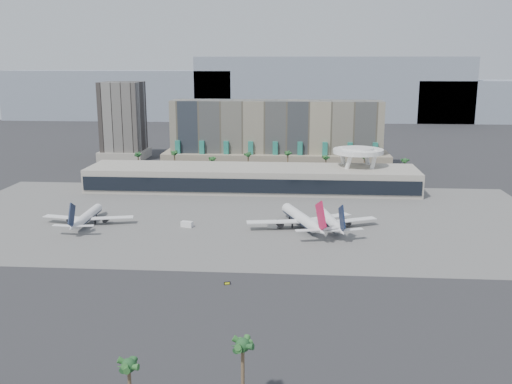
# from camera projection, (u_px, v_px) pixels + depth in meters

# --- Properties ---
(ground) EXTENTS (900.00, 900.00, 0.00)m
(ground) POSITION_uv_depth(u_px,v_px,m) (225.00, 262.00, 191.18)
(ground) COLOR #232326
(ground) RESTS_ON ground
(apron_pad) EXTENTS (260.00, 130.00, 0.06)m
(apron_pad) POSITION_uv_depth(u_px,v_px,m) (241.00, 218.00, 244.62)
(apron_pad) COLOR #5B5B59
(apron_pad) RESTS_ON ground
(mountain_ridge) EXTENTS (680.00, 60.00, 70.00)m
(mountain_ridge) POSITION_uv_depth(u_px,v_px,m) (303.00, 94.00, 639.12)
(mountain_ridge) COLOR gray
(mountain_ridge) RESTS_ON ground
(hotel) EXTENTS (140.00, 30.00, 42.00)m
(hotel) POSITION_uv_depth(u_px,v_px,m) (276.00, 141.00, 356.15)
(hotel) COLOR gray
(hotel) RESTS_ON ground
(office_tower) EXTENTS (30.00, 30.00, 52.00)m
(office_tower) POSITION_uv_depth(u_px,v_px,m) (123.00, 125.00, 387.26)
(office_tower) COLOR black
(office_tower) RESTS_ON ground
(terminal) EXTENTS (170.00, 32.50, 14.50)m
(terminal) POSITION_uv_depth(u_px,v_px,m) (252.00, 177.00, 296.44)
(terminal) COLOR #ADA898
(terminal) RESTS_ON ground
(saucer_structure) EXTENTS (26.00, 26.00, 21.89)m
(saucer_structure) POSITION_uv_depth(u_px,v_px,m) (358.00, 154.00, 295.75)
(saucer_structure) COLOR white
(saucer_structure) RESTS_ON ground
(palm_row) EXTENTS (157.80, 2.80, 13.10)m
(palm_row) POSITION_uv_depth(u_px,v_px,m) (269.00, 159.00, 329.20)
(palm_row) COLOR brown
(palm_row) RESTS_ON ground
(airliner_left) EXTENTS (37.86, 38.97, 13.45)m
(airliner_left) POSITION_uv_depth(u_px,v_px,m) (87.00, 217.00, 233.80)
(airliner_left) COLOR white
(airliner_left) RESTS_ON ground
(airliner_centre) EXTENTS (42.66, 44.03, 15.97)m
(airliner_centre) POSITION_uv_depth(u_px,v_px,m) (301.00, 218.00, 228.84)
(airliner_centre) COLOR white
(airliner_centre) RESTS_ON ground
(airliner_right) EXTENTS (39.22, 40.78, 14.24)m
(airliner_right) POSITION_uv_depth(u_px,v_px,m) (329.00, 220.00, 228.24)
(airliner_right) COLOR white
(airliner_right) RESTS_ON ground
(service_vehicle_a) EXTENTS (5.15, 3.46, 2.30)m
(service_vehicle_a) POSITION_uv_depth(u_px,v_px,m) (187.00, 224.00, 230.75)
(service_vehicle_a) COLOR white
(service_vehicle_a) RESTS_ON ground
(service_vehicle_b) EXTENTS (4.22, 2.80, 2.02)m
(service_vehicle_b) POSITION_uv_depth(u_px,v_px,m) (273.00, 225.00, 229.70)
(service_vehicle_b) COLOR white
(service_vehicle_b) RESTS_ON ground
(taxiway_sign) EXTENTS (1.97, 0.91, 0.91)m
(taxiway_sign) POSITION_uv_depth(u_px,v_px,m) (227.00, 283.00, 171.43)
(taxiway_sign) COLOR black
(taxiway_sign) RESTS_ON ground
(near_palm_a) EXTENTS (6.00, 6.00, 11.04)m
(near_palm_a) POSITION_uv_depth(u_px,v_px,m) (129.00, 372.00, 107.89)
(near_palm_a) COLOR brown
(near_palm_a) RESTS_ON ground
(near_palm_b) EXTENTS (6.00, 6.00, 14.80)m
(near_palm_b) POSITION_uv_depth(u_px,v_px,m) (243.00, 352.00, 107.91)
(near_palm_b) COLOR brown
(near_palm_b) RESTS_ON ground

